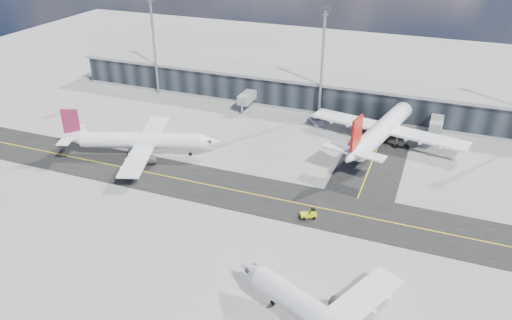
# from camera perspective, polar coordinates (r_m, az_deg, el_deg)

# --- Properties ---
(ground) EXTENTS (300.00, 300.00, 0.00)m
(ground) POSITION_cam_1_polar(r_m,az_deg,el_deg) (95.71, -0.28, -5.27)
(ground) COLOR gray
(ground) RESTS_ON ground
(taxiway_lanes) EXTENTS (180.00, 63.00, 0.03)m
(taxiway_lanes) POSITION_cam_1_polar(r_m,az_deg,el_deg) (103.25, 3.94, -2.67)
(taxiway_lanes) COLOR black
(taxiway_lanes) RESTS_ON ground
(terminal_concourse) EXTENTS (152.00, 19.80, 8.80)m
(terminal_concourse) POSITION_cam_1_polar(r_m,az_deg,el_deg) (141.33, 8.04, 7.53)
(terminal_concourse) COLOR black
(terminal_concourse) RESTS_ON ground
(floodlight_masts) EXTENTS (102.50, 0.70, 28.90)m
(floodlight_masts) POSITION_cam_1_polar(r_m,az_deg,el_deg) (131.38, 7.59, 11.30)
(floodlight_masts) COLOR gray
(floodlight_masts) RESTS_ON ground
(airliner_af) EXTENTS (35.79, 30.89, 10.88)m
(airliner_af) POSITION_cam_1_polar(r_m,az_deg,el_deg) (115.99, -13.22, 2.19)
(airliner_af) COLOR white
(airliner_af) RESTS_ON ground
(airliner_redtail) EXTENTS (37.94, 44.20, 13.16)m
(airliner_redtail) POSITION_cam_1_polar(r_m,az_deg,el_deg) (121.66, 14.54, 3.64)
(airliner_redtail) COLOR white
(airliner_redtail) RESTS_ON ground
(baggage_tug) EXTENTS (3.17, 2.50, 1.80)m
(baggage_tug) POSITION_cam_1_polar(r_m,az_deg,el_deg) (92.35, 6.18, -6.13)
(baggage_tug) COLOR #D5DB0B
(baggage_tug) RESTS_ON ground
(service_van) EXTENTS (5.65, 6.23, 1.61)m
(service_van) POSITION_cam_1_polar(r_m,az_deg,el_deg) (131.26, 6.91, 4.46)
(service_van) COLOR white
(service_van) RESTS_ON ground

